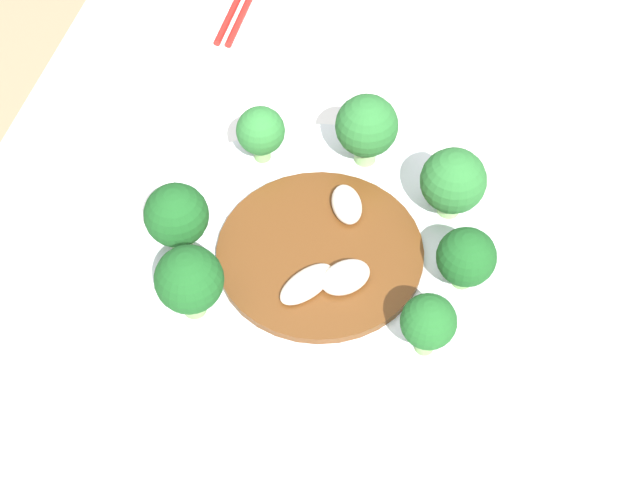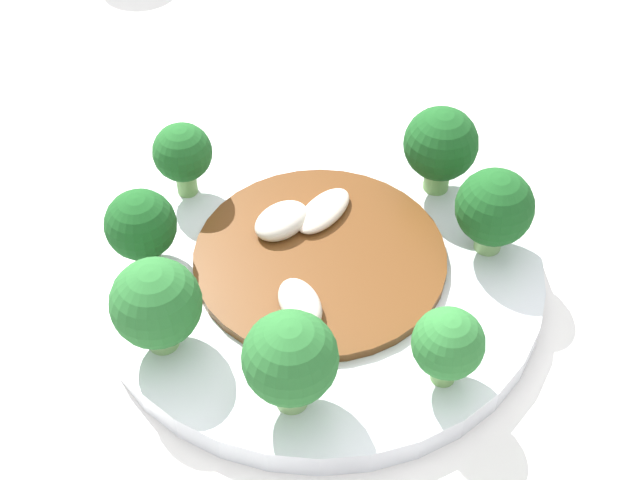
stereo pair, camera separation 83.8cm
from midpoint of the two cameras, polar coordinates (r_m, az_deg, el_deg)
The scene contains 10 objects.
table at distance 0.90m, azimuth -3.15°, elevation -36.93°, with size 1.17×0.65×0.74m.
plate at distance 0.52m, azimuth -5.77°, elevation -35.10°, with size 0.30×0.30×0.02m.
broccoli_south at distance 0.48m, azimuth 10.44°, elevation -37.72°, with size 0.05×0.05×0.06m.
broccoli_east at distance 0.49m, azimuth -0.42°, elevation -22.57°, with size 0.05×0.05×0.07m.
broccoli_northwest at distance 0.49m, azimuth -21.58°, elevation -39.39°, with size 0.05×0.05×0.07m.
broccoli_southeast at distance 0.48m, azimuth 8.92°, elevation -29.16°, with size 0.05×0.05×0.07m.
broccoli_southwest at distance 0.48m, azimuth 6.01°, elevation -45.30°, with size 0.04×0.04×0.06m.
broccoli_north at distance 0.50m, azimuth -21.57°, elevation -31.82°, with size 0.05×0.05×0.06m.
broccoli_northeast at distance 0.50m, azimuth -11.61°, elevation -22.10°, with size 0.04×0.04×0.05m.
stirfry_center at distance 0.51m, azimuth -5.57°, elevation -35.26°, with size 0.17×0.17×0.02m.
Camera 1 is at (-0.40, -0.09, 1.34)m, focal length 50.00 mm.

